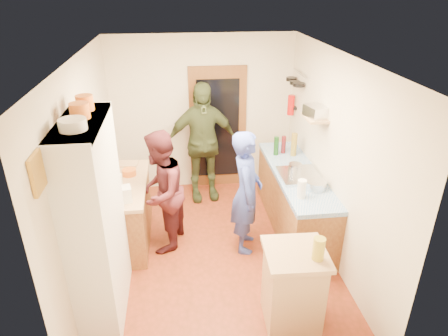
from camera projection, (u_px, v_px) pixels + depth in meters
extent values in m
cube|color=maroon|center=(216.00, 253.00, 5.41)|extent=(3.00, 4.00, 0.02)
cube|color=silver|center=(214.00, 55.00, 4.28)|extent=(3.00, 4.00, 0.02)
cube|color=beige|center=(203.00, 114.00, 6.64)|extent=(3.00, 0.02, 2.60)
cube|color=beige|center=(241.00, 277.00, 3.05)|extent=(3.00, 0.02, 2.60)
cube|color=beige|center=(87.00, 172.00, 4.68)|extent=(0.02, 4.00, 2.60)
cube|color=beige|center=(334.00, 159.00, 5.01)|extent=(0.02, 4.00, 2.60)
cube|color=brown|center=(218.00, 129.00, 6.74)|extent=(0.95, 0.06, 2.10)
cube|color=black|center=(218.00, 129.00, 6.71)|extent=(0.70, 0.02, 1.70)
cube|color=silver|center=(96.00, 223.00, 4.08)|extent=(0.40, 1.20, 2.20)
cube|color=silver|center=(80.00, 123.00, 3.61)|extent=(0.40, 1.14, 0.04)
cylinder|color=white|center=(73.00, 124.00, 3.36)|extent=(0.23, 0.23, 0.10)
cylinder|color=orange|center=(80.00, 111.00, 3.63)|extent=(0.18, 0.18, 0.14)
cylinder|color=orange|center=(85.00, 103.00, 3.84)|extent=(0.17, 0.17, 0.15)
cube|color=olive|center=(126.00, 213.00, 5.50)|extent=(0.60, 1.40, 0.85)
cube|color=tan|center=(122.00, 185.00, 5.30)|extent=(0.64, 1.44, 0.05)
cube|color=white|center=(121.00, 195.00, 4.81)|extent=(0.28, 0.21, 0.19)
cylinder|color=white|center=(116.00, 182.00, 5.12)|extent=(0.19, 0.19, 0.19)
cylinder|color=orange|center=(129.00, 172.00, 5.48)|extent=(0.20, 0.20, 0.09)
cube|color=tan|center=(127.00, 164.00, 5.80)|extent=(0.32, 0.25, 0.02)
cube|color=olive|center=(294.00, 201.00, 5.81)|extent=(0.60, 2.20, 0.84)
cube|color=blue|center=(296.00, 174.00, 5.61)|extent=(0.62, 2.22, 0.06)
cube|color=silver|center=(300.00, 175.00, 5.45)|extent=(0.55, 0.58, 0.04)
cylinder|color=silver|center=(295.00, 168.00, 5.48)|extent=(0.18, 0.18, 0.12)
cylinder|color=#143F14|center=(276.00, 146.00, 6.07)|extent=(0.09, 0.09, 0.29)
cylinder|color=#591419|center=(284.00, 145.00, 6.14)|extent=(0.08, 0.08, 0.27)
cylinder|color=olive|center=(294.00, 145.00, 6.03)|extent=(0.11, 0.11, 0.35)
cylinder|color=white|center=(302.00, 189.00, 4.90)|extent=(0.12, 0.12, 0.24)
cylinder|color=silver|center=(315.00, 185.00, 5.13)|extent=(0.33, 0.33, 0.11)
cube|color=tan|center=(293.00, 289.00, 4.16)|extent=(0.57, 0.57, 0.86)
cube|color=tan|center=(296.00, 254.00, 3.96)|extent=(0.65, 0.65, 0.05)
cube|color=white|center=(290.00, 250.00, 4.00)|extent=(0.36, 0.29, 0.02)
cylinder|color=#AD9E2D|center=(319.00, 249.00, 3.81)|extent=(0.12, 0.12, 0.23)
cylinder|color=silver|center=(300.00, 73.00, 6.04)|extent=(0.02, 0.65, 0.02)
cylinder|color=black|center=(299.00, 85.00, 5.94)|extent=(0.18, 0.18, 0.05)
cylinder|color=black|center=(295.00, 83.00, 6.12)|extent=(0.16, 0.16, 0.05)
cylinder|color=black|center=(291.00, 79.00, 6.30)|extent=(0.17, 0.17, 0.05)
cube|color=tan|center=(315.00, 118.00, 5.22)|extent=(0.26, 0.42, 0.03)
cube|color=silver|center=(316.00, 111.00, 5.18)|extent=(0.29, 0.34, 0.15)
cube|color=black|center=(294.00, 108.00, 6.46)|extent=(0.06, 0.10, 0.04)
cylinder|color=red|center=(291.00, 105.00, 6.43)|extent=(0.11, 0.11, 0.32)
cube|color=gold|center=(37.00, 173.00, 2.97)|extent=(0.03, 0.25, 0.30)
imported|color=#32429F|center=(249.00, 193.00, 5.15)|extent=(0.50, 0.68, 1.69)
imported|color=#45191F|center=(164.00, 191.00, 5.23)|extent=(0.83, 0.95, 1.67)
imported|color=#313B20|center=(203.00, 143.00, 6.36)|extent=(1.20, 0.60, 1.96)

